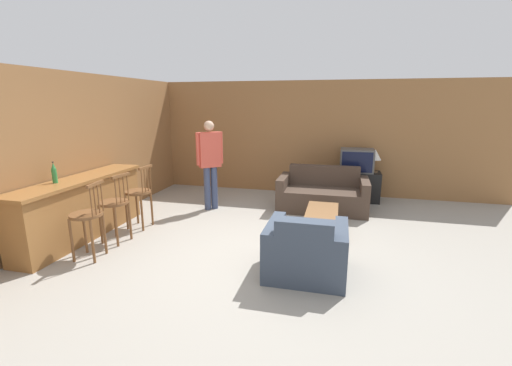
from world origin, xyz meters
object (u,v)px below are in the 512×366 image
at_px(armchair_near, 306,252).
at_px(bottle, 54,173).
at_px(bar_chair_far, 139,195).
at_px(bar_chair_mid, 115,206).
at_px(tv_unit, 355,186).
at_px(table_lamp, 375,155).
at_px(bar_chair_near, 88,219).
at_px(tv, 357,160).
at_px(coffee_table, 322,214).
at_px(couch_far, 323,195).
at_px(person_by_window, 210,160).

distance_m(armchair_near, bottle, 3.76).
bearing_deg(bar_chair_far, bottle, -127.22).
bearing_deg(bar_chair_mid, tv_unit, 42.19).
height_order(tv_unit, table_lamp, table_lamp).
bearing_deg(bar_chair_far, bar_chair_near, -90.01).
bearing_deg(bar_chair_near, tv, 46.85).
xyz_separation_m(bar_chair_far, bottle, (-0.73, -0.96, 0.54)).
bearing_deg(tv_unit, bottle, -140.48).
relative_size(armchair_near, tv_unit, 0.95).
xyz_separation_m(armchair_near, coffee_table, (0.11, 1.54, 0.01)).
xyz_separation_m(bar_chair_far, couch_far, (3.00, 1.79, -0.27)).
distance_m(bar_chair_far, person_by_window, 1.57).
relative_size(bar_chair_near, person_by_window, 0.61).
distance_m(bar_chair_mid, table_lamp, 5.23).
xyz_separation_m(tv_unit, table_lamp, (0.37, 0.00, 0.69)).
bearing_deg(tv_unit, bar_chair_mid, -137.81).
bearing_deg(bar_chair_mid, armchair_near, -6.88).
bearing_deg(person_by_window, couch_far, 13.04).
distance_m(bottle, table_lamp, 5.97).
relative_size(bottle, table_lamp, 0.63).
bearing_deg(tv, bottle, -140.50).
bearing_deg(coffee_table, tv_unit, 74.30).
relative_size(couch_far, armchair_near, 1.77).
distance_m(armchair_near, tv_unit, 3.73).
xyz_separation_m(bottle, person_by_window, (1.53, 2.24, -0.10)).
height_order(coffee_table, tv, tv).
height_order(coffee_table, table_lamp, table_lamp).
bearing_deg(tv_unit, bar_chair_far, -143.99).
bearing_deg(bar_chair_near, bar_chair_mid, 90.00).
xyz_separation_m(tv_unit, person_by_window, (-2.85, -1.37, 0.69)).
bearing_deg(table_lamp, couch_far, -139.82).
distance_m(bar_chair_near, bar_chair_far, 1.25).
distance_m(coffee_table, tv_unit, 2.21).
bearing_deg(bar_chair_near, bottle, 158.66).
relative_size(bar_chair_far, tv_unit, 1.04).
relative_size(coffee_table, tv, 1.55).
bearing_deg(table_lamp, person_by_window, -156.89).
xyz_separation_m(armchair_near, table_lamp, (1.08, 3.67, 0.71)).
distance_m(tv_unit, bottle, 5.73).
relative_size(couch_far, table_lamp, 3.49).
distance_m(couch_far, tv, 1.23).
distance_m(tv, person_by_window, 3.16).
bearing_deg(bar_chair_near, table_lamp, 44.10).
bearing_deg(tv_unit, tv, -90.00).
bearing_deg(couch_far, bottle, -143.59).
xyz_separation_m(bar_chair_near, tv, (3.65, 3.90, 0.32)).
distance_m(coffee_table, table_lamp, 2.44).
distance_m(bar_chair_near, bottle, 0.95).
height_order(bar_chair_mid, person_by_window, person_by_window).
bearing_deg(bottle, tv_unit, 39.52).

